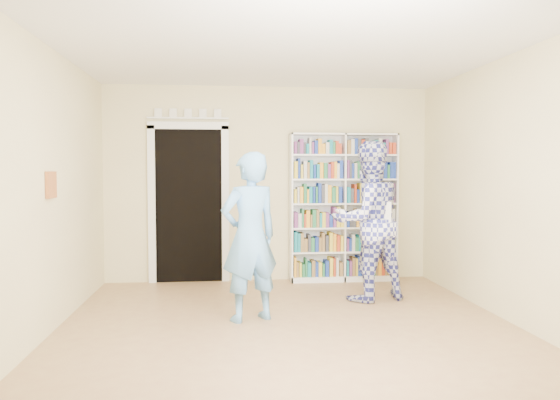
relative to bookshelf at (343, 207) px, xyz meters
name	(u,v)px	position (x,y,z in m)	size (l,w,h in m)	color
floor	(290,331)	(-1.03, -2.34, -1.03)	(5.00, 5.00, 0.00)	#956848
ceiling	(290,45)	(-1.03, -2.34, 1.67)	(5.00, 5.00, 0.00)	white
wall_back	(268,184)	(-1.03, 0.16, 0.32)	(4.50, 4.50, 0.00)	beige
wall_left	(42,191)	(-3.28, -2.34, 0.32)	(5.00, 5.00, 0.00)	beige
wall_right	(517,189)	(1.22, -2.34, 0.32)	(5.00, 5.00, 0.00)	beige
bookshelf	(343,207)	(0.00, 0.00, 0.00)	(1.49, 0.28, 2.05)	white
doorway	(189,197)	(-2.13, 0.13, 0.14)	(1.10, 0.08, 2.43)	black
wall_art	(51,185)	(-3.26, -2.14, 0.37)	(0.03, 0.25, 0.25)	brown
man_blue	(250,237)	(-1.40, -1.91, -0.17)	(0.63, 0.41, 1.72)	#63A2DD
man_plaid	(368,221)	(0.04, -1.16, -0.10)	(0.91, 0.71, 1.88)	navy
paper_sheet	(382,215)	(0.14, -1.39, -0.01)	(0.22, 0.01, 0.30)	white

